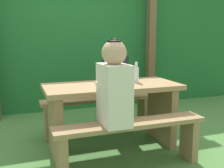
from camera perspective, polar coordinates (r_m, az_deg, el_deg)
ground_plane at (r=3.03m, az=0.00°, el=-13.21°), size 12.00×12.00×0.00m
hedge_backdrop at (r=4.89m, az=-8.74°, el=8.03°), size 6.40×0.98×2.06m
pergola_post_right at (r=4.66m, az=8.18°, el=7.94°), size 0.12×0.12×2.06m
picnic_table at (r=2.87m, az=0.00°, el=-4.39°), size 1.40×0.64×0.70m
bench_near at (r=2.48m, az=4.03°, el=-10.74°), size 1.40×0.24×0.45m
bench_far at (r=3.38m, az=-2.91°, el=-4.97°), size 1.40×0.24×0.45m
person_white_shirt at (r=2.29m, az=0.41°, el=-0.48°), size 0.25×0.35×0.72m
person_black_coat at (r=3.36m, az=0.66°, el=2.92°), size 0.25×0.35×0.72m
drinking_glass at (r=2.65m, az=-2.49°, el=0.13°), size 0.07×0.07×0.08m
bottle_left at (r=2.80m, az=-1.19°, el=2.03°), size 0.06×0.06×0.27m
bottle_right at (r=2.95m, az=5.07°, el=2.16°), size 0.06×0.06×0.22m
cell_phone at (r=3.07m, az=3.62°, el=0.83°), size 0.08×0.15×0.01m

